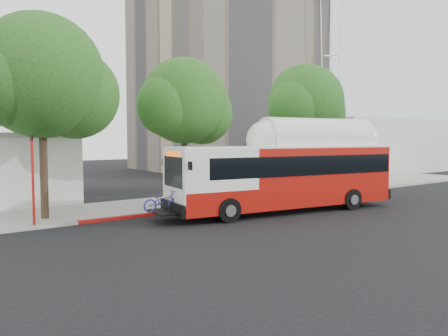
# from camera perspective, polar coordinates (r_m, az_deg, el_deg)

# --- Properties ---
(ground) EXTENTS (120.00, 120.00, 0.00)m
(ground) POSITION_cam_1_polar(r_m,az_deg,el_deg) (21.82, 5.33, -6.52)
(ground) COLOR black
(ground) RESTS_ON ground
(sidewalk) EXTENTS (60.00, 5.00, 0.15)m
(sidewalk) POSITION_cam_1_polar(r_m,az_deg,el_deg) (26.95, -3.89, -4.34)
(sidewalk) COLOR gray
(sidewalk) RESTS_ON ground
(curb_strip) EXTENTS (60.00, 0.30, 0.15)m
(curb_strip) POSITION_cam_1_polar(r_m,az_deg,el_deg) (24.81, -0.67, -5.05)
(curb_strip) COLOR gray
(curb_strip) RESTS_ON ground
(red_curb_segment) EXTENTS (10.00, 0.32, 0.16)m
(red_curb_segment) POSITION_cam_1_polar(r_m,az_deg,el_deg) (23.22, -6.73, -5.69)
(red_curb_segment) COLOR #9E1311
(red_curb_segment) RESTS_ON ground
(street_tree_left) EXTENTS (6.67, 5.80, 9.74)m
(street_tree_left) POSITION_cam_1_polar(r_m,az_deg,el_deg) (22.50, -21.61, 10.43)
(street_tree_left) COLOR #2D2116
(street_tree_left) RESTS_ON ground
(street_tree_mid) EXTENTS (5.75, 5.00, 8.62)m
(street_tree_mid) POSITION_cam_1_polar(r_m,az_deg,el_deg) (26.05, -4.54, 8.23)
(street_tree_mid) COLOR #2D2116
(street_tree_mid) RESTS_ON ground
(street_tree_right) EXTENTS (6.21, 5.40, 9.18)m
(street_tree_right) POSITION_cam_1_polar(r_m,az_deg,el_deg) (32.33, 11.12, 7.97)
(street_tree_right) COLOR #2D2116
(street_tree_right) RESTS_ON ground
(apartment_tower) EXTENTS (18.00, 18.00, 37.00)m
(apartment_tower) POSITION_cam_1_polar(r_m,az_deg,el_deg) (56.26, 0.01, 18.03)
(apartment_tower) COLOR tan
(apartment_tower) RESTS_ON ground
(horizon_block) EXTENTS (20.00, 12.00, 6.00)m
(horizon_block) POSITION_cam_1_polar(r_m,az_deg,el_deg) (54.63, 17.91, 2.78)
(horizon_block) COLOR silver
(horizon_block) RESTS_ON ground
(transit_bus) EXTENTS (13.90, 4.53, 4.05)m
(transit_bus) POSITION_cam_1_polar(r_m,az_deg,el_deg) (23.64, 8.16, -1.10)
(transit_bus) COLOR #9E120A
(transit_bus) RESTS_ON ground
(signal_pole) EXTENTS (0.12, 0.39, 4.08)m
(signal_pole) POSITION_cam_1_polar(r_m,az_deg,el_deg) (20.76, -23.69, -1.55)
(signal_pole) COLOR red
(signal_pole) RESTS_ON ground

